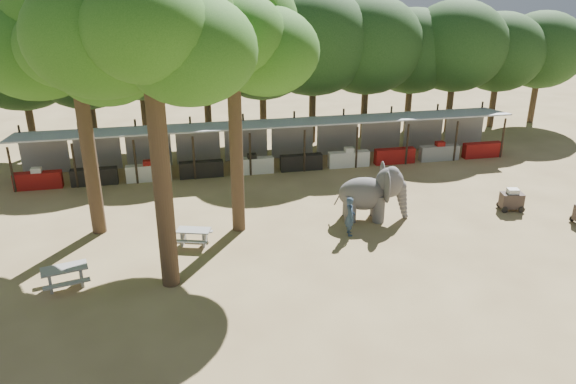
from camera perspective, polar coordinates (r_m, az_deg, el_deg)
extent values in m
plane|color=brown|center=(20.32, 5.73, -10.28)|extent=(100.00, 100.00, 0.00)
cube|color=#95989D|center=(31.89, -1.54, 6.97)|extent=(28.00, 2.99, 0.39)
cylinder|color=#2D2319|center=(31.34, -24.35, 2.19)|extent=(0.12, 0.12, 2.40)
cylinder|color=#2D2319|center=(33.80, -23.53, 4.05)|extent=(0.12, 0.12, 2.80)
cube|color=maroon|center=(31.81, -24.05, 1.08)|extent=(2.38, 0.50, 0.90)
cube|color=gray|center=(33.86, -23.45, 3.38)|extent=(2.52, 0.12, 2.00)
cylinder|color=#2D2319|center=(30.82, -19.29, 2.63)|extent=(0.12, 0.12, 2.40)
cylinder|color=#2D2319|center=(33.31, -18.83, 4.48)|extent=(0.12, 0.12, 2.80)
cube|color=black|center=(31.30, -19.07, 1.49)|extent=(2.38, 0.50, 0.90)
cube|color=gray|center=(33.38, -18.75, 3.80)|extent=(2.52, 0.12, 2.00)
cylinder|color=#2D2319|center=(30.55, -14.09, 3.06)|extent=(0.12, 0.12, 2.40)
cylinder|color=#2D2319|center=(33.06, -14.01, 4.88)|extent=(0.12, 0.12, 2.80)
cube|color=silver|center=(31.03, -13.95, 1.90)|extent=(2.38, 0.50, 0.90)
cube|color=gray|center=(33.13, -13.95, 4.20)|extent=(2.52, 0.12, 2.00)
cylinder|color=#2D2319|center=(30.53, -8.85, 3.46)|extent=(0.12, 0.12, 2.40)
cylinder|color=#2D2319|center=(33.05, -9.15, 5.26)|extent=(0.12, 0.12, 2.80)
cube|color=black|center=(31.02, -8.79, 2.30)|extent=(2.38, 0.50, 0.90)
cube|color=gray|center=(33.12, -9.11, 4.57)|extent=(2.52, 0.12, 2.00)
cylinder|color=#2D2319|center=(30.77, -3.63, 3.84)|extent=(0.12, 0.12, 2.40)
cylinder|color=#2D2319|center=(33.27, -4.32, 5.60)|extent=(0.12, 0.12, 2.80)
cube|color=silver|center=(31.25, -3.67, 2.68)|extent=(2.38, 0.50, 0.90)
cube|color=gray|center=(33.34, -4.29, 4.92)|extent=(2.52, 0.12, 2.00)
cylinder|color=#2D2319|center=(31.26, 1.46, 4.17)|extent=(0.12, 0.12, 2.40)
cylinder|color=#2D2319|center=(33.72, 0.42, 5.89)|extent=(0.12, 0.12, 2.80)
cube|color=black|center=(31.73, 1.35, 3.02)|extent=(2.38, 0.50, 0.90)
cube|color=gray|center=(33.79, 0.44, 5.22)|extent=(2.52, 0.12, 2.00)
cylinder|color=#2D2319|center=(31.99, 6.37, 4.46)|extent=(0.12, 0.12, 2.40)
cylinder|color=#2D2319|center=(34.40, 5.01, 6.13)|extent=(0.12, 0.12, 2.80)
cube|color=silver|center=(32.45, 6.18, 3.34)|extent=(2.38, 0.50, 0.90)
cube|color=gray|center=(34.46, 5.02, 5.47)|extent=(2.52, 0.12, 2.00)
cylinder|color=#2D2319|center=(32.94, 11.03, 4.71)|extent=(0.12, 0.12, 2.40)
cylinder|color=#2D2319|center=(35.28, 9.41, 6.33)|extent=(0.12, 0.12, 2.80)
cube|color=maroon|center=(33.39, 10.77, 3.61)|extent=(2.38, 0.50, 0.90)
cube|color=gray|center=(35.35, 9.39, 5.68)|extent=(2.52, 0.12, 2.00)
cylinder|color=#2D2319|center=(34.09, 15.40, 4.91)|extent=(0.12, 0.12, 2.40)
cylinder|color=#2D2319|center=(36.36, 13.56, 6.48)|extent=(0.12, 0.12, 2.80)
cube|color=gray|center=(34.53, 15.09, 3.85)|extent=(2.38, 0.50, 0.90)
cube|color=gray|center=(36.42, 13.54, 5.86)|extent=(2.52, 0.12, 2.00)
cylinder|color=#2D2319|center=(35.43, 19.47, 5.08)|extent=(0.12, 0.12, 2.40)
cylinder|color=#2D2319|center=(37.62, 17.46, 6.59)|extent=(0.12, 0.12, 2.80)
cube|color=maroon|center=(35.85, 19.12, 4.05)|extent=(2.38, 0.50, 0.90)
cube|color=gray|center=(37.68, 17.43, 5.99)|extent=(2.52, 0.12, 2.00)
cylinder|color=#332316|center=(24.38, -19.86, 5.96)|extent=(0.60, 0.60, 9.20)
cone|color=#332316|center=(23.62, -21.36, 16.71)|extent=(0.57, 0.57, 2.88)
ellipsoid|color=#1D4F13|center=(24.30, -24.12, 13.12)|extent=(4.80, 4.80, 3.94)
ellipsoid|color=#1D4F13|center=(23.07, -17.96, 12.55)|extent=(4.20, 4.20, 3.44)
ellipsoid|color=#1D4F13|center=(24.74, -20.26, 15.21)|extent=(5.20, 5.20, 4.26)
ellipsoid|color=#1D4F13|center=(22.45, -21.45, 13.69)|extent=(3.80, 3.80, 3.12)
ellipsoid|color=#1D4F13|center=(23.86, -22.03, 16.71)|extent=(4.40, 4.40, 3.61)
cylinder|color=#332316|center=(19.15, -12.97, 4.40)|extent=(0.64, 0.64, 10.40)
ellipsoid|color=#1D4F13|center=(18.80, -18.35, 14.92)|extent=(4.80, 4.80, 3.94)
ellipsoid|color=#1D4F13|center=(17.86, -9.93, 14.05)|extent=(4.20, 4.20, 3.44)
ellipsoid|color=#1D4F13|center=(19.44, -13.45, 17.41)|extent=(5.20, 5.20, 4.26)
ellipsoid|color=#1D4F13|center=(17.08, -14.16, 15.74)|extent=(3.80, 3.80, 3.12)
cylinder|color=#332316|center=(23.22, -5.38, 6.95)|extent=(0.56, 0.56, 9.60)
cone|color=#332316|center=(22.45, -5.84, 18.85)|extent=(0.53, 0.53, 3.00)
ellipsoid|color=#1D4F13|center=(22.77, -9.41, 15.08)|extent=(4.80, 4.80, 3.94)
ellipsoid|color=#1D4F13|center=(22.20, -2.30, 14.13)|extent=(4.20, 4.20, 3.44)
ellipsoid|color=#1D4F13|center=(23.63, -5.56, 16.97)|extent=(5.20, 5.20, 4.26)
ellipsoid|color=#1D4F13|center=(21.26, -5.32, 15.60)|extent=(3.80, 3.80, 3.12)
ellipsoid|color=#1D4F13|center=(22.62, -6.69, 18.74)|extent=(4.40, 4.40, 3.61)
cylinder|color=#332316|center=(37.27, -23.75, 6.34)|extent=(0.44, 0.44, 3.74)
ellipsoid|color=black|center=(36.56, -24.65, 11.84)|extent=(6.46, 5.95, 5.61)
cylinder|color=#332316|center=(36.70, -18.65, 6.84)|extent=(0.44, 0.44, 3.74)
ellipsoid|color=black|center=(35.98, -19.37, 12.45)|extent=(6.46, 5.95, 5.61)
cylinder|color=#332316|center=(36.44, -13.43, 7.29)|extent=(0.44, 0.44, 3.74)
ellipsoid|color=black|center=(35.71, -13.95, 12.96)|extent=(6.46, 5.95, 5.61)
cylinder|color=#332316|center=(36.48, -8.16, 7.69)|extent=(0.44, 0.44, 3.74)
ellipsoid|color=black|center=(35.75, -8.48, 13.37)|extent=(6.46, 5.95, 5.61)
cylinder|color=#332316|center=(36.82, -2.93, 8.02)|extent=(0.44, 0.44, 3.74)
ellipsoid|color=black|center=(36.10, -3.05, 13.66)|extent=(6.46, 5.95, 5.61)
cylinder|color=#332316|center=(37.45, 2.16, 8.28)|extent=(0.44, 0.44, 3.74)
ellipsoid|color=black|center=(36.75, 2.25, 13.82)|extent=(6.46, 5.95, 5.61)
cylinder|color=#332316|center=(38.37, 7.06, 8.47)|extent=(0.44, 0.44, 3.74)
ellipsoid|color=black|center=(37.68, 7.32, 13.87)|extent=(6.46, 5.95, 5.61)
cylinder|color=#332316|center=(39.54, 11.70, 8.59)|extent=(0.44, 0.44, 3.74)
ellipsoid|color=black|center=(38.88, 12.12, 13.83)|extent=(6.46, 5.95, 5.61)
cylinder|color=#332316|center=(40.96, 16.04, 8.65)|extent=(0.44, 0.44, 3.74)
ellipsoid|color=black|center=(40.31, 16.60, 13.70)|extent=(6.46, 5.95, 5.61)
cylinder|color=#332316|center=(42.59, 20.08, 8.67)|extent=(0.44, 0.44, 3.74)
ellipsoid|color=black|center=(41.97, 20.75, 13.51)|extent=(6.46, 5.95, 5.61)
cylinder|color=#332316|center=(44.41, 23.80, 8.64)|extent=(0.44, 0.44, 3.74)
ellipsoid|color=black|center=(43.81, 24.55, 13.27)|extent=(6.46, 5.95, 5.61)
ellipsoid|color=#494646|center=(25.60, 7.75, -0.16)|extent=(2.55, 1.79, 1.51)
cylinder|color=#494646|center=(25.42, 6.36, -1.70)|extent=(0.63, 0.63, 1.27)
cylinder|color=#494646|center=(26.07, 6.18, -1.06)|extent=(0.63, 0.63, 1.27)
cylinder|color=#494646|center=(25.60, 9.21, -1.67)|extent=(0.63, 0.63, 1.27)
cylinder|color=#494646|center=(26.25, 8.96, -1.04)|extent=(0.63, 0.63, 1.27)
ellipsoid|color=#494646|center=(25.58, 10.27, 0.96)|extent=(1.47, 1.27, 1.40)
ellipsoid|color=#494646|center=(24.91, 10.06, 0.47)|extent=(0.43, 1.17, 1.43)
ellipsoid|color=#494646|center=(26.16, 9.55, 1.57)|extent=(0.43, 1.17, 1.43)
cone|color=#494646|center=(26.08, 11.59, -1.02)|extent=(0.67, 0.67, 1.58)
imported|color=#26384C|center=(24.12, 6.32, -2.46)|extent=(0.46, 0.65, 1.73)
cube|color=gray|center=(21.78, -21.80, -7.22)|extent=(1.71, 1.08, 0.06)
cube|color=gray|center=(21.96, -23.03, -8.33)|extent=(0.25, 0.64, 0.74)
cube|color=gray|center=(21.97, -20.29, -7.89)|extent=(0.25, 0.64, 0.74)
cube|color=gray|center=(21.42, -21.55, -8.67)|extent=(1.60, 0.62, 0.05)
cube|color=gray|center=(22.44, -21.81, -7.25)|extent=(1.60, 0.62, 0.05)
cube|color=gray|center=(23.55, -9.57, -3.85)|extent=(1.49, 1.01, 0.05)
cube|color=gray|center=(23.81, -10.58, -4.52)|extent=(0.25, 0.55, 0.64)
cube|color=gray|center=(23.59, -8.44, -4.64)|extent=(0.25, 0.55, 0.64)
cube|color=gray|center=(23.24, -9.83, -4.99)|extent=(1.37, 0.62, 0.05)
cube|color=gray|center=(24.10, -9.24, -3.91)|extent=(1.37, 0.62, 0.05)
cylinder|color=black|center=(28.56, 26.92, -2.40)|extent=(0.31, 0.08, 0.31)
cube|color=#322723|center=(28.53, 21.76, -0.78)|extent=(1.10, 0.78, 0.70)
cylinder|color=black|center=(28.22, 21.15, -1.71)|extent=(0.31, 0.11, 0.30)
cylinder|color=black|center=(28.54, 22.65, -1.68)|extent=(0.31, 0.11, 0.30)
cylinder|color=black|center=(28.78, 20.68, -1.18)|extent=(0.31, 0.11, 0.30)
cylinder|color=black|center=(29.09, 22.15, -1.15)|extent=(0.31, 0.11, 0.30)
cube|color=silver|center=(28.36, 21.89, 0.06)|extent=(0.57, 0.49, 0.25)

